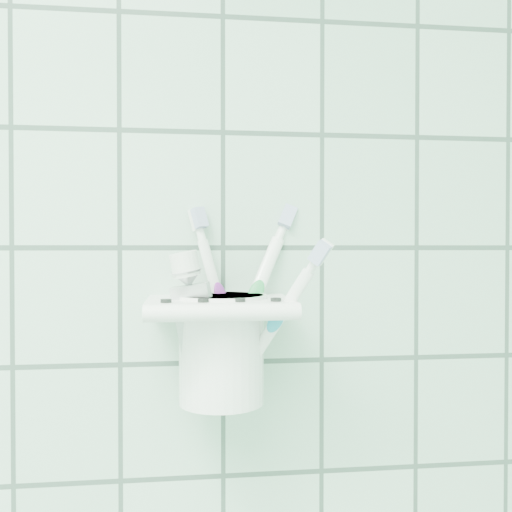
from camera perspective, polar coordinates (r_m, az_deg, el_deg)
The scene contains 6 objects.
holder_bracket at distance 0.56m, azimuth -3.70°, elevation -5.20°, with size 0.14×0.11×0.04m.
cup at distance 0.57m, azimuth -3.48°, elevation -8.85°, with size 0.09×0.09×0.11m.
toothbrush_pink at distance 0.57m, azimuth -1.23°, elevation -3.86°, with size 0.06×0.05×0.19m.
toothbrush_blue at distance 0.55m, azimuth -4.28°, elevation -2.90°, with size 0.09×0.07×0.21m.
toothbrush_orange at distance 0.57m, azimuth -2.49°, elevation -4.38°, with size 0.08×0.07×0.18m.
toothpaste_tube at distance 0.55m, azimuth -4.55°, elevation -5.68°, with size 0.06×0.04×0.15m.
Camera 1 is at (0.61, 0.59, 1.37)m, focal length 40.00 mm.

